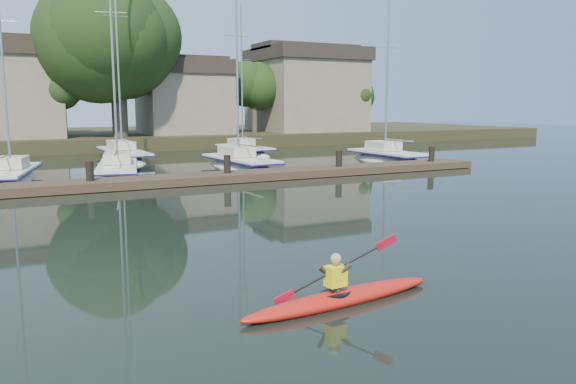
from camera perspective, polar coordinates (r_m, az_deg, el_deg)
name	(u,v)px	position (r m, az deg, el deg)	size (l,w,h in m)	color
ground	(324,268)	(12.24, 3.72, -7.68)	(160.00, 160.00, 0.00)	black
kayak	(340,295)	(10.11, 5.35, -10.37)	(4.11, 0.97, 1.30)	red
dock	(163,181)	(25.06, -12.61, 1.14)	(34.00, 2.00, 1.80)	#4C362B
sailboat_1	(11,184)	(28.91, -26.32, 0.69)	(3.35, 7.80, 12.40)	silver
sailboat_2	(118,179)	(29.23, -16.86, 1.31)	(3.51, 8.40, 13.55)	silver
sailboat_3	(240,171)	(31.40, -4.87, 2.13)	(2.64, 7.85, 12.43)	silver
sailboat_4	(387,164)	(35.50, 10.00, 2.79)	(2.35, 7.18, 12.10)	silver
sailboat_6	(123,162)	(37.97, -16.38, 2.98)	(2.36, 9.74, 15.39)	silver
sailboat_7	(244,156)	(40.46, -4.48, 3.66)	(2.64, 7.31, 11.53)	silver
shore	(104,108)	(50.98, -18.22, 8.14)	(90.00, 25.25, 12.75)	#2B391C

